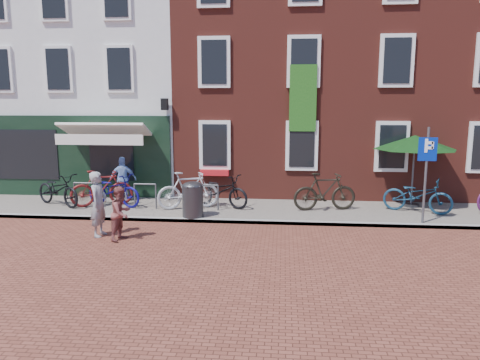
# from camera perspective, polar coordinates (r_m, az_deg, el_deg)

# --- Properties ---
(ground) EXTENTS (80.00, 80.00, 0.00)m
(ground) POSITION_cam_1_polar(r_m,az_deg,el_deg) (13.58, -7.02, -5.26)
(ground) COLOR brown
(sidewalk) EXTENTS (24.00, 3.00, 0.10)m
(sidewalk) POSITION_cam_1_polar(r_m,az_deg,el_deg) (14.83, -1.99, -3.70)
(sidewalk) COLOR slate
(sidewalk) RESTS_ON ground
(building_stucco) EXTENTS (8.00, 8.00, 9.00)m
(building_stucco) POSITION_cam_1_polar(r_m,az_deg,el_deg) (21.33, -16.61, 12.06)
(building_stucco) COLOR silver
(building_stucco) RESTS_ON ground
(building_brick_mid) EXTENTS (6.00, 8.00, 10.00)m
(building_brick_mid) POSITION_cam_1_polar(r_m,az_deg,el_deg) (19.88, 2.98, 14.09)
(building_brick_mid) COLOR maroon
(building_brick_mid) RESTS_ON ground
(building_brick_right) EXTENTS (6.00, 8.00, 10.00)m
(building_brick_right) POSITION_cam_1_polar(r_m,az_deg,el_deg) (20.50, 20.47, 13.37)
(building_brick_right) COLOR maroon
(building_brick_right) RESTS_ON ground
(litter_bin) EXTENTS (0.62, 0.62, 1.14)m
(litter_bin) POSITION_cam_1_polar(r_m,az_deg,el_deg) (13.66, -5.90, -2.18)
(litter_bin) COLOR #333235
(litter_bin) RESTS_ON sidewalk
(parking_sign) EXTENTS (0.50, 0.08, 2.71)m
(parking_sign) POSITION_cam_1_polar(r_m,az_deg,el_deg) (13.73, 22.18, 2.01)
(parking_sign) COLOR #4C4C4F
(parking_sign) RESTS_ON sidewalk
(parasol) EXTENTS (2.63, 2.63, 2.43)m
(parasol) POSITION_cam_1_polar(r_m,az_deg,el_deg) (15.75, 20.93, 4.71)
(parasol) COLOR #4C4C4F
(parasol) RESTS_ON sidewalk
(woman) EXTENTS (0.43, 0.64, 1.71)m
(woman) POSITION_cam_1_polar(r_m,az_deg,el_deg) (12.54, -17.15, -2.87)
(woman) COLOR gray
(woman) RESTS_ON ground
(boy) EXTENTS (0.69, 0.79, 1.38)m
(boy) POSITION_cam_1_polar(r_m,az_deg,el_deg) (12.09, -14.55, -4.03)
(boy) COLOR brown
(boy) RESTS_ON ground
(cafe_person) EXTENTS (0.94, 0.48, 1.54)m
(cafe_person) POSITION_cam_1_polar(r_m,az_deg,el_deg) (16.21, -14.33, 0.11)
(cafe_person) COLOR #88ACE6
(cafe_person) RESTS_ON sidewalk
(bicycle_0) EXTENTS (2.15, 1.62, 1.08)m
(bicycle_0) POSITION_cam_1_polar(r_m,az_deg,el_deg) (16.21, -21.68, -1.10)
(bicycle_0) COLOR black
(bicycle_0) RESTS_ON sidewalk
(bicycle_1) EXTENTS (2.05, 1.32, 1.20)m
(bicycle_1) POSITION_cam_1_polar(r_m,az_deg,el_deg) (15.65, -16.82, -0.98)
(bicycle_1) COLOR maroon
(bicycle_1) RESTS_ON sidewalk
(bicycle_2) EXTENTS (2.18, 1.35, 1.08)m
(bicycle_2) POSITION_cam_1_polar(r_m,az_deg,el_deg) (15.58, -15.42, -1.18)
(bicycle_2) COLOR #0E0A61
(bicycle_2) RESTS_ON sidewalk
(bicycle_3) EXTENTS (2.06, 1.29, 1.20)m
(bicycle_3) POSITION_cam_1_polar(r_m,az_deg,el_deg) (14.72, -6.44, -1.28)
(bicycle_3) COLOR #B6B6B9
(bicycle_3) RESTS_ON sidewalk
(bicycle_4) EXTENTS (2.16, 1.56, 1.08)m
(bicycle_4) POSITION_cam_1_polar(r_m,az_deg,el_deg) (14.93, -2.42, -1.30)
(bicycle_4) COLOR black
(bicycle_4) RESTS_ON sidewalk
(bicycle_5) EXTENTS (2.07, 0.95, 1.20)m
(bicycle_5) POSITION_cam_1_polar(r_m,az_deg,el_deg) (14.66, 10.49, -1.43)
(bicycle_5) COLOR black
(bicycle_5) RESTS_ON sidewalk
(bicycle_6) EXTENTS (2.17, 1.47, 1.08)m
(bicycle_6) POSITION_cam_1_polar(r_m,az_deg,el_deg) (15.18, 21.20, -1.78)
(bicycle_6) COLOR #13334B
(bicycle_6) RESTS_ON sidewalk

